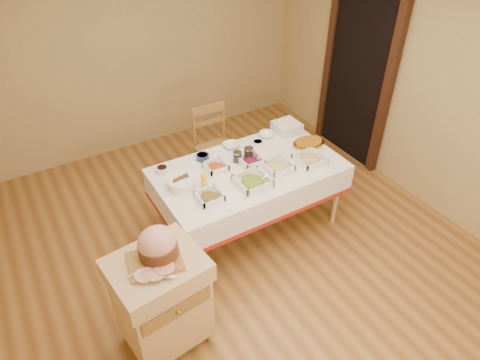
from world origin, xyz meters
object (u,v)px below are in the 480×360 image
(dining_table, at_px, (249,181))
(brass_platter, at_px, (309,143))
(butcher_cart, at_px, (162,299))
(bread_basket, at_px, (181,183))
(dining_chair, at_px, (215,147))
(ham_on_board, at_px, (157,246))
(preserve_jar_left, at_px, (237,157))
(preserve_jar_right, at_px, (249,154))
(plate_stack, at_px, (287,127))
(mustard_bottle, at_px, (204,180))

(dining_table, xyz_separation_m, brass_platter, (0.76, 0.04, 0.18))
(dining_table, distance_m, butcher_cart, 1.53)
(dining_table, height_order, bread_basket, bread_basket)
(bread_basket, bearing_deg, dining_chair, 46.37)
(butcher_cart, relative_size, bread_basket, 3.62)
(bread_basket, bearing_deg, ham_on_board, -122.74)
(preserve_jar_left, relative_size, brass_platter, 0.31)
(preserve_jar_left, xyz_separation_m, bread_basket, (-0.65, -0.10, -0.00))
(preserve_jar_right, bearing_deg, plate_stack, 20.50)
(dining_chair, bearing_deg, butcher_cart, -128.75)
(butcher_cart, height_order, preserve_jar_left, butcher_cart)
(mustard_bottle, bearing_deg, plate_stack, 19.32)
(butcher_cart, xyz_separation_m, ham_on_board, (0.04, 0.03, 0.51))
(preserve_jar_right, bearing_deg, mustard_bottle, -161.97)
(dining_chair, distance_m, preserve_jar_left, 0.78)
(preserve_jar_left, height_order, plate_stack, preserve_jar_left)
(ham_on_board, xyz_separation_m, bread_basket, (0.55, 0.85, -0.23))
(bread_basket, height_order, plate_stack, bread_basket)
(mustard_bottle, relative_size, plate_stack, 0.71)
(dining_table, distance_m, bread_basket, 0.73)
(ham_on_board, relative_size, mustard_bottle, 2.12)
(ham_on_board, xyz_separation_m, brass_platter, (2.00, 0.84, -0.25))
(mustard_bottle, distance_m, plate_stack, 1.31)
(dining_table, bearing_deg, butcher_cart, -146.99)
(bread_basket, relative_size, brass_platter, 0.71)
(preserve_jar_left, distance_m, preserve_jar_right, 0.12)
(butcher_cart, height_order, plate_stack, butcher_cart)
(plate_stack, bearing_deg, preserve_jar_left, -163.75)
(mustard_bottle, xyz_separation_m, bread_basket, (-0.18, 0.11, -0.03))
(plate_stack, height_order, brass_platter, plate_stack)
(bread_basket, bearing_deg, butcher_cart, -123.63)
(dining_chair, bearing_deg, plate_stack, -37.31)
(ham_on_board, distance_m, brass_platter, 2.18)
(ham_on_board, bearing_deg, brass_platter, 22.72)
(plate_stack, bearing_deg, mustard_bottle, -160.68)
(dining_table, relative_size, brass_platter, 5.06)
(ham_on_board, distance_m, preserve_jar_left, 1.55)
(dining_table, distance_m, dining_chair, 0.87)
(dining_table, distance_m, mustard_bottle, 0.57)
(ham_on_board, height_order, plate_stack, ham_on_board)
(preserve_jar_right, relative_size, plate_stack, 0.48)
(dining_chair, height_order, plate_stack, dining_chair)
(bread_basket, relative_size, plate_stack, 0.98)
(preserve_jar_left, relative_size, plate_stack, 0.43)
(dining_table, bearing_deg, dining_chair, 84.87)
(preserve_jar_left, bearing_deg, plate_stack, 16.25)
(butcher_cart, xyz_separation_m, mustard_bottle, (0.77, 0.77, 0.32))
(butcher_cart, distance_m, brass_platter, 2.23)
(preserve_jar_right, height_order, brass_platter, preserve_jar_right)
(ham_on_board, height_order, brass_platter, ham_on_board)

